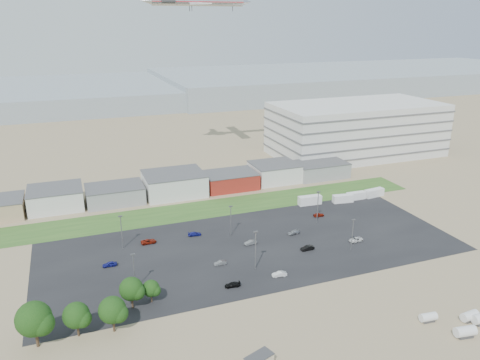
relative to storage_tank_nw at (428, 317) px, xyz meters
name	(u,v)px	position (x,y,z in m)	size (l,w,h in m)	color
ground	(263,283)	(-27.51, 26.98, -1.10)	(700.00, 700.00, 0.00)	#96835F
parking_lot	(252,246)	(-22.51, 46.98, -1.10)	(120.00, 50.00, 0.01)	black
grass_strip	(204,209)	(-27.51, 78.98, -1.09)	(160.00, 16.00, 0.02)	#2E5720
hills_backdrop	(162,91)	(12.49, 341.98, 3.40)	(700.00, 200.00, 9.00)	gray
building_row	(145,187)	(-44.51, 97.98, 2.90)	(170.00, 20.00, 8.00)	silver
parking_garage	(356,129)	(62.49, 121.98, 11.40)	(80.00, 40.00, 25.00)	silver
storage_tank_nw	(428,317)	(0.00, 0.00, 0.00)	(3.68, 1.84, 2.21)	silver
storage_tank_ne	(470,316)	(8.68, -2.93, 0.09)	(4.00, 2.00, 2.40)	silver
storage_tank_sw	(465,331)	(3.40, -6.88, 0.20)	(4.35, 2.17, 2.61)	silver
box_trailer_a	(310,200)	(9.28, 70.17, 0.47)	(8.41, 2.63, 3.15)	silver
box_trailer_b	(343,199)	(21.47, 67.79, 0.29)	(7.45, 2.33, 2.79)	silver
box_trailer_c	(356,196)	(27.65, 68.63, 0.25)	(7.23, 2.26, 2.71)	silver
box_trailer_d	(374,193)	(35.64, 68.68, 0.35)	(7.78, 2.43, 2.92)	silver
tree_far_left	(34,322)	(-79.46, 21.11, 4.59)	(7.59, 7.59, 11.39)	black
tree_left	(76,318)	(-71.63, 21.73, 3.29)	(5.85, 5.85, 8.78)	black
tree_mid	(113,313)	(-64.51, 20.65, 3.51)	(6.15, 6.15, 9.23)	black
tree_right	(131,291)	(-59.58, 27.95, 3.23)	(5.78, 5.78, 8.67)	black
tree_near	(151,290)	(-55.08, 28.72, 2.09)	(4.26, 4.26, 6.38)	black
lightpole_front_l	(134,272)	(-57.74, 35.78, 3.66)	(1.12, 0.47, 9.53)	slate
lightpole_front_m	(255,250)	(-26.58, 34.41, 4.35)	(1.28, 0.53, 10.91)	slate
lightpole_front_r	(352,235)	(3.22, 34.64, 3.65)	(1.12, 0.47, 9.52)	slate
lightpole_back_l	(122,232)	(-57.80, 58.80, 3.98)	(1.20, 0.50, 10.17)	slate
lightpole_back_m	(231,221)	(-25.72, 55.96, 3.73)	(1.14, 0.47, 9.66)	slate
lightpole_back_r	(318,207)	(3.78, 55.30, 4.23)	(1.26, 0.52, 10.67)	slate
airliner	(198,1)	(-11.98, 134.02, 68.90)	(47.39, 32.31, 14.00)	silver
parked_car_0	(356,240)	(7.64, 38.87, -0.51)	(1.99, 4.31, 1.20)	silver
parked_car_1	(307,248)	(-8.50, 39.07, -0.44)	(1.40, 4.01, 1.32)	black
parked_car_3	(232,285)	(-35.21, 28.29, -0.54)	(1.59, 3.91, 1.13)	black
parked_car_4	(220,263)	(-34.54, 39.78, -0.54)	(1.19, 3.41, 1.12)	#595B5E
parked_car_5	(110,264)	(-62.48, 49.47, -0.46)	(1.52, 3.78, 1.29)	navy
parked_car_6	(195,234)	(-36.20, 59.73, -0.52)	(1.64, 4.03, 1.17)	navy
parked_car_7	(251,242)	(-22.38, 48.14, -0.47)	(1.34, 3.83, 1.26)	#595B5E
parked_car_8	(319,215)	(6.76, 59.34, -0.48)	(1.49, 3.69, 1.26)	maroon
parked_car_9	(149,241)	(-50.30, 59.40, -0.48)	(2.09, 4.52, 1.26)	maroon
parked_car_10	(111,309)	(-64.27, 28.36, -0.52)	(1.63, 4.01, 1.16)	#595B5E
parked_car_12	(293,233)	(-7.48, 49.91, -0.52)	(1.62, 4.00, 1.16)	#A5A5AA
parked_car_13	(279,274)	(-22.20, 28.74, -0.47)	(1.34, 3.84, 1.26)	silver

